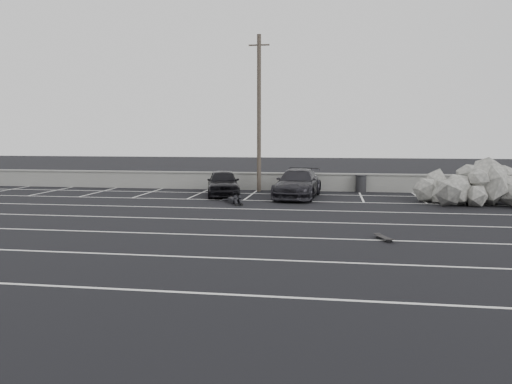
% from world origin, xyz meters
% --- Properties ---
extents(ground, '(120.00, 120.00, 0.00)m').
position_xyz_m(ground, '(0.00, 0.00, 0.00)').
color(ground, black).
rests_on(ground, ground).
extents(seawall, '(50.00, 0.45, 1.06)m').
position_xyz_m(seawall, '(0.00, 14.00, 0.55)').
color(seawall, gray).
rests_on(seawall, ground).
extents(stall_lines, '(36.00, 20.05, 0.01)m').
position_xyz_m(stall_lines, '(-0.08, 4.41, 0.00)').
color(stall_lines, silver).
rests_on(stall_lines, ground).
extents(car_left, '(2.64, 4.49, 1.43)m').
position_xyz_m(car_left, '(-0.46, 10.78, 0.72)').
color(car_left, black).
rests_on(car_left, ground).
extents(car_right, '(2.54, 5.32, 1.49)m').
position_xyz_m(car_right, '(3.64, 10.53, 0.75)').
color(car_right, black).
rests_on(car_right, ground).
extents(utility_pole, '(1.20, 0.24, 9.03)m').
position_xyz_m(utility_pole, '(1.17, 13.20, 4.57)').
color(utility_pole, '#4C4238').
rests_on(utility_pole, ground).
extents(trash_bin, '(0.76, 0.76, 1.01)m').
position_xyz_m(trash_bin, '(7.09, 13.60, 0.51)').
color(trash_bin, '#232325').
rests_on(trash_bin, ground).
extents(riprap_pile, '(6.64, 4.74, 1.48)m').
position_xyz_m(riprap_pile, '(12.57, 9.32, 0.56)').
color(riprap_pile, '#9E9C94').
rests_on(riprap_pile, ground).
extents(person, '(2.68, 3.03, 0.47)m').
position_xyz_m(person, '(0.68, 8.00, 0.23)').
color(person, black).
rests_on(person, ground).
extents(skateboard, '(0.51, 0.87, 0.10)m').
position_xyz_m(skateboard, '(7.08, 0.04, 0.08)').
color(skateboard, black).
rests_on(skateboard, ground).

